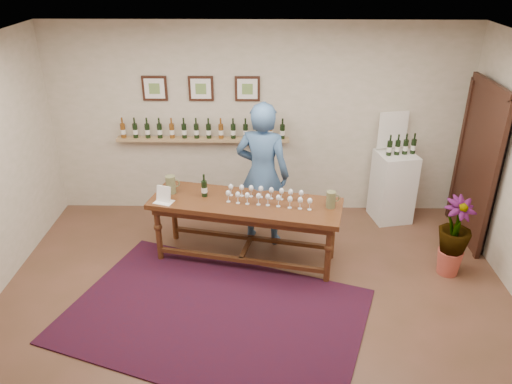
{
  "coord_description": "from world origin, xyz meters",
  "views": [
    {
      "loc": [
        0.09,
        -4.39,
        3.67
      ],
      "look_at": [
        0.0,
        0.8,
        1.1
      ],
      "focal_mm": 35.0,
      "sensor_mm": 36.0,
      "label": 1
    }
  ],
  "objects_px": {
    "potted_plant": "(454,237)",
    "person": "(262,175)",
    "display_pedestal": "(393,187)",
    "tasting_table": "(245,210)"
  },
  "relations": [
    {
      "from": "potted_plant",
      "to": "person",
      "type": "xyz_separation_m",
      "value": [
        -2.32,
        0.76,
        0.46
      ]
    },
    {
      "from": "display_pedestal",
      "to": "potted_plant",
      "type": "height_order",
      "value": "display_pedestal"
    },
    {
      "from": "display_pedestal",
      "to": "potted_plant",
      "type": "bearing_deg",
      "value": -73.41
    },
    {
      "from": "tasting_table",
      "to": "person",
      "type": "height_order",
      "value": "person"
    },
    {
      "from": "person",
      "to": "potted_plant",
      "type": "bearing_deg",
      "value": 176.4
    },
    {
      "from": "person",
      "to": "tasting_table",
      "type": "bearing_deg",
      "value": 81.47
    },
    {
      "from": "display_pedestal",
      "to": "person",
      "type": "distance_m",
      "value": 2.06
    },
    {
      "from": "tasting_table",
      "to": "potted_plant",
      "type": "height_order",
      "value": "potted_plant"
    },
    {
      "from": "potted_plant",
      "to": "person",
      "type": "distance_m",
      "value": 2.48
    },
    {
      "from": "display_pedestal",
      "to": "potted_plant",
      "type": "xyz_separation_m",
      "value": [
        0.42,
        -1.4,
        0.0
      ]
    }
  ]
}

